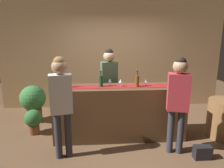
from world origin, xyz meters
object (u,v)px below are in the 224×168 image
(wine_bottle_green, at_px, (101,81))
(potted_plant_tall, at_px, (33,101))
(wine_bottle_clear, at_px, (65,82))
(customer_sipping, at_px, (178,96))
(bartender, at_px, (109,79))
(customer_browsing, at_px, (61,98))
(wine_bottle_amber, at_px, (137,81))
(wine_glass_mid_counter, at_px, (110,81))
(handbag, at_px, (202,152))
(potted_plant_small, at_px, (33,120))
(wine_glass_far_end, at_px, (146,81))
(wine_glass_near_customer, at_px, (121,81))

(wine_bottle_green, bearing_deg, potted_plant_tall, 149.74)
(wine_bottle_clear, height_order, customer_sipping, customer_sipping)
(wine_bottle_green, bearing_deg, bartender, 72.39)
(bartender, height_order, customer_browsing, bartender)
(customer_sipping, bearing_deg, wine_bottle_amber, 147.23)
(wine_glass_mid_counter, bearing_deg, bartender, 88.34)
(bartender, xyz_separation_m, potted_plant_tall, (-1.74, 0.33, -0.55))
(wine_glass_mid_counter, height_order, potted_plant_tall, wine_glass_mid_counter)
(wine_glass_mid_counter, bearing_deg, customer_browsing, -139.29)
(potted_plant_tall, xyz_separation_m, handbag, (3.17, -1.76, -0.38))
(wine_glass_mid_counter, distance_m, customer_browsing, 1.06)
(wine_glass_mid_counter, xyz_separation_m, potted_plant_small, (-1.54, 0.20, -0.84))
(wine_bottle_amber, relative_size, customer_sipping, 0.18)
(customer_browsing, xyz_separation_m, potted_plant_tall, (-0.92, 1.55, -0.53))
(wine_bottle_clear, relative_size, wine_bottle_amber, 1.00)
(wine_bottle_amber, height_order, potted_plant_small, wine_bottle_amber)
(customer_sipping, distance_m, potted_plant_small, 2.84)
(customer_browsing, bearing_deg, wine_bottle_clear, 81.10)
(wine_bottle_green, bearing_deg, customer_sipping, -27.15)
(wine_bottle_green, distance_m, bartender, 0.61)
(wine_bottle_green, height_order, customer_sipping, customer_sipping)
(potted_plant_tall, bearing_deg, wine_bottle_green, -30.26)
(customer_sipping, bearing_deg, potted_plant_small, 174.60)
(wine_bottle_clear, distance_m, wine_glass_far_end, 1.49)
(wine_bottle_amber, xyz_separation_m, potted_plant_small, (-2.04, 0.30, -0.84))
(wine_bottle_clear, xyz_separation_m, customer_browsing, (0.02, -0.61, -0.12))
(wine_bottle_amber, bearing_deg, wine_glass_mid_counter, 169.37)
(bartender, bearing_deg, wine_glass_near_customer, 96.48)
(wine_bottle_clear, relative_size, potted_plant_small, 0.60)
(wine_bottle_green, xyz_separation_m, wine_glass_near_customer, (0.36, -0.02, -0.01))
(wine_bottle_green, bearing_deg, potted_plant_small, 169.76)
(potted_plant_tall, height_order, handbag, potted_plant_tall)
(wine_glass_near_customer, bearing_deg, handbag, -33.44)
(wine_glass_far_end, height_order, customer_sipping, customer_sipping)
(wine_bottle_clear, xyz_separation_m, wine_glass_far_end, (1.49, 0.01, -0.01))
(customer_browsing, relative_size, handbag, 5.92)
(wine_bottle_green, distance_m, customer_sipping, 1.39)
(wine_bottle_green, xyz_separation_m, wine_glass_far_end, (0.84, -0.02, -0.01))
(wine_bottle_green, height_order, customer_browsing, customer_browsing)
(wine_bottle_amber, distance_m, potted_plant_tall, 2.50)
(wine_glass_mid_counter, xyz_separation_m, potted_plant_tall, (-1.72, 0.86, -0.64))
(wine_glass_mid_counter, xyz_separation_m, handbag, (1.45, -0.90, -1.02))
(wine_glass_near_customer, height_order, wine_glass_far_end, same)
(wine_bottle_green, bearing_deg, customer_browsing, -134.49)
(wine_bottle_amber, relative_size, wine_glass_mid_counter, 2.10)
(potted_plant_tall, bearing_deg, wine_glass_far_end, -21.15)
(wine_glass_far_end, relative_size, potted_plant_small, 0.28)
(wine_glass_far_end, bearing_deg, wine_bottle_green, 178.68)
(customer_sipping, relative_size, customer_browsing, 0.99)
(wine_glass_near_customer, bearing_deg, wine_glass_far_end, 0.28)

